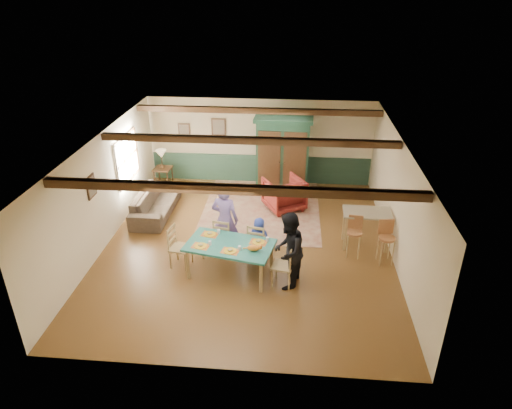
# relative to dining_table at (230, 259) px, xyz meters

# --- Properties ---
(floor) EXTENTS (8.00, 8.00, 0.00)m
(floor) POSITION_rel_dining_table_xyz_m (0.25, 1.23, -0.39)
(floor) COLOR #543417
(floor) RESTS_ON ground
(wall_back) EXTENTS (7.00, 0.02, 2.70)m
(wall_back) POSITION_rel_dining_table_xyz_m (0.25, 5.23, 0.96)
(wall_back) COLOR beige
(wall_back) RESTS_ON floor
(wall_left) EXTENTS (0.02, 8.00, 2.70)m
(wall_left) POSITION_rel_dining_table_xyz_m (-3.25, 1.23, 0.96)
(wall_left) COLOR beige
(wall_left) RESTS_ON floor
(wall_right) EXTENTS (0.02, 8.00, 2.70)m
(wall_right) POSITION_rel_dining_table_xyz_m (3.75, 1.23, 0.96)
(wall_right) COLOR beige
(wall_right) RESTS_ON floor
(ceiling) EXTENTS (7.00, 8.00, 0.02)m
(ceiling) POSITION_rel_dining_table_xyz_m (0.25, 1.23, 2.31)
(ceiling) COLOR white
(ceiling) RESTS_ON wall_back
(wainscot_back) EXTENTS (6.95, 0.03, 0.90)m
(wainscot_back) POSITION_rel_dining_table_xyz_m (0.25, 5.21, 0.06)
(wainscot_back) COLOR #203A2C
(wainscot_back) RESTS_ON floor
(ceiling_beam_front) EXTENTS (6.95, 0.16, 0.16)m
(ceiling_beam_front) POSITION_rel_dining_table_xyz_m (0.25, -1.07, 2.22)
(ceiling_beam_front) COLOR black
(ceiling_beam_front) RESTS_ON ceiling
(ceiling_beam_mid) EXTENTS (6.95, 0.16, 0.16)m
(ceiling_beam_mid) POSITION_rel_dining_table_xyz_m (0.25, 1.63, 2.22)
(ceiling_beam_mid) COLOR black
(ceiling_beam_mid) RESTS_ON ceiling
(ceiling_beam_back) EXTENTS (6.95, 0.16, 0.16)m
(ceiling_beam_back) POSITION_rel_dining_table_xyz_m (0.25, 4.23, 2.22)
(ceiling_beam_back) COLOR black
(ceiling_beam_back) RESTS_ON ceiling
(window_left) EXTENTS (0.06, 1.60, 1.30)m
(window_left) POSITION_rel_dining_table_xyz_m (-3.22, 2.93, 1.16)
(window_left) COLOR white
(window_left) RESTS_ON wall_left
(picture_left_wall) EXTENTS (0.04, 0.42, 0.52)m
(picture_left_wall) POSITION_rel_dining_table_xyz_m (-3.22, 0.63, 1.36)
(picture_left_wall) COLOR gray
(picture_left_wall) RESTS_ON wall_left
(picture_back_a) EXTENTS (0.45, 0.04, 0.55)m
(picture_back_a) POSITION_rel_dining_table_xyz_m (-1.05, 5.20, 1.41)
(picture_back_a) COLOR gray
(picture_back_a) RESTS_ON wall_back
(picture_back_b) EXTENTS (0.38, 0.04, 0.48)m
(picture_back_b) POSITION_rel_dining_table_xyz_m (-2.15, 5.20, 1.26)
(picture_back_b) COLOR gray
(picture_back_b) RESTS_ON wall_back
(dining_table) EXTENTS (2.05, 1.41, 0.78)m
(dining_table) POSITION_rel_dining_table_xyz_m (0.00, 0.00, 0.00)
(dining_table) COLOR #21695C
(dining_table) RESTS_ON floor
(dining_chair_far_left) EXTENTS (0.52, 0.54, 0.99)m
(dining_chair_far_left) POSITION_rel_dining_table_xyz_m (-0.25, 0.82, 0.10)
(dining_chair_far_left) COLOR #A38551
(dining_chair_far_left) RESTS_ON floor
(dining_chair_far_right) EXTENTS (0.52, 0.54, 0.99)m
(dining_chair_far_right) POSITION_rel_dining_table_xyz_m (0.56, 0.65, 0.10)
(dining_chair_far_right) COLOR #A38551
(dining_chair_far_right) RESTS_ON floor
(dining_chair_end_left) EXTENTS (0.54, 0.52, 0.99)m
(dining_chair_end_left) POSITION_rel_dining_table_xyz_m (-1.17, 0.25, 0.10)
(dining_chair_end_left) COLOR #A38551
(dining_chair_end_left) RESTS_ON floor
(dining_chair_end_right) EXTENTS (0.54, 0.52, 0.99)m
(dining_chair_end_right) POSITION_rel_dining_table_xyz_m (1.17, -0.25, 0.10)
(dining_chair_end_right) COLOR #A38551
(dining_chair_end_right) RESTS_ON floor
(person_man) EXTENTS (0.73, 0.56, 1.80)m
(person_man) POSITION_rel_dining_table_xyz_m (-0.23, 0.90, 0.51)
(person_man) COLOR #7C63AA
(person_man) RESTS_ON floor
(person_woman) EXTENTS (0.81, 0.95, 1.72)m
(person_woman) POSITION_rel_dining_table_xyz_m (1.28, -0.27, 0.47)
(person_woman) COLOR black
(person_woman) RESTS_ON floor
(person_child) EXTENTS (0.57, 0.43, 1.05)m
(person_child) POSITION_rel_dining_table_xyz_m (0.58, 0.73, 0.13)
(person_child) COLOR #283DA1
(person_child) RESTS_ON floor
(cat) EXTENTS (0.40, 0.22, 0.19)m
(cat) POSITION_rel_dining_table_xyz_m (0.54, -0.22, 0.49)
(cat) COLOR orange
(cat) RESTS_ON dining_table
(place_setting_near_left) EXTENTS (0.47, 0.39, 0.11)m
(place_setting_near_left) POSITION_rel_dining_table_xyz_m (-0.62, -0.14, 0.45)
(place_setting_near_left) COLOR gold
(place_setting_near_left) RESTS_ON dining_table
(place_setting_near_center) EXTENTS (0.47, 0.39, 0.11)m
(place_setting_near_center) POSITION_rel_dining_table_xyz_m (0.05, -0.28, 0.45)
(place_setting_near_center) COLOR gold
(place_setting_near_center) RESTS_ON dining_table
(place_setting_far_left) EXTENTS (0.47, 0.39, 0.11)m
(place_setting_far_left) POSITION_rel_dining_table_xyz_m (-0.51, 0.37, 0.45)
(place_setting_far_left) COLOR gold
(place_setting_far_left) RESTS_ON dining_table
(place_setting_far_right) EXTENTS (0.47, 0.39, 0.11)m
(place_setting_far_right) POSITION_rel_dining_table_xyz_m (0.62, 0.14, 0.45)
(place_setting_far_right) COLOR gold
(place_setting_far_right) RESTS_ON dining_table
(area_rug) EXTENTS (3.32, 3.93, 0.01)m
(area_rug) POSITION_rel_dining_table_xyz_m (0.44, 3.23, -0.39)
(area_rug) COLOR tan
(area_rug) RESTS_ON floor
(armoire) EXTENTS (1.71, 0.73, 2.39)m
(armoire) POSITION_rel_dining_table_xyz_m (0.98, 4.36, 0.80)
(armoire) COLOR #13301F
(armoire) RESTS_ON floor
(armchair) EXTENTS (1.36, 1.37, 0.93)m
(armchair) POSITION_rel_dining_table_xyz_m (1.08, 3.35, 0.07)
(armchair) COLOR #4A0E0F
(armchair) RESTS_ON floor
(sofa) EXTENTS (0.89, 2.28, 0.67)m
(sofa) POSITION_rel_dining_table_xyz_m (-2.48, 2.72, -0.06)
(sofa) COLOR #392E23
(sofa) RESTS_ON floor
(end_table) EXTENTS (0.57, 0.57, 0.64)m
(end_table) POSITION_rel_dining_table_xyz_m (-2.76, 4.53, -0.07)
(end_table) COLOR black
(end_table) RESTS_ON floor
(table_lamp) EXTENTS (0.34, 0.34, 0.59)m
(table_lamp) POSITION_rel_dining_table_xyz_m (-2.76, 4.53, 0.54)
(table_lamp) COLOR beige
(table_lamp) RESTS_ON end_table
(counter_table) EXTENTS (1.15, 0.69, 0.95)m
(counter_table) POSITION_rel_dining_table_xyz_m (3.13, 1.49, 0.08)
(counter_table) COLOR #B5AC8D
(counter_table) RESTS_ON floor
(bar_stool_left) EXTENTS (0.40, 0.43, 1.01)m
(bar_stool_left) POSITION_rel_dining_table_xyz_m (2.80, 1.02, 0.11)
(bar_stool_left) COLOR #9E663D
(bar_stool_left) RESTS_ON floor
(bar_stool_right) EXTENTS (0.42, 0.46, 1.05)m
(bar_stool_right) POSITION_rel_dining_table_xyz_m (3.51, 0.80, 0.13)
(bar_stool_right) COLOR #9E663D
(bar_stool_right) RESTS_ON floor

